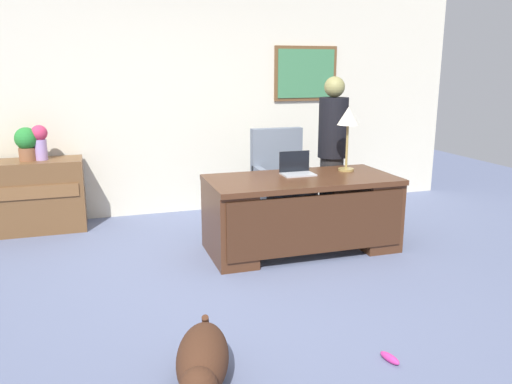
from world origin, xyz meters
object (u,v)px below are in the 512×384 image
(credenza, at_px, (24,197))
(dog_toy_bone, at_px, (390,358))
(person_standing, at_px, (332,151))
(desk, at_px, (302,211))
(laptop, at_px, (296,169))
(armchair, at_px, (281,183))
(potted_plant, at_px, (27,142))
(vase_with_flowers, at_px, (40,140))
(desk_lamp, at_px, (348,120))
(dog_lying, at_px, (202,361))

(credenza, bearing_deg, dog_toy_bone, -55.27)
(person_standing, bearing_deg, desk, -134.57)
(credenza, relative_size, laptop, 3.97)
(person_standing, xyz_separation_m, dog_toy_bone, (-0.86, -2.64, -0.84))
(desk, relative_size, armchair, 1.67)
(person_standing, bearing_deg, potted_plant, 164.92)
(person_standing, bearing_deg, credenza, 165.32)
(desk, xyz_separation_m, potted_plant, (-2.59, 1.48, 0.59))
(desk, height_order, vase_with_flowers, vase_with_flowers)
(desk, distance_m, person_standing, 0.98)
(credenza, height_order, laptop, laptop)
(desk, distance_m, dog_toy_bone, 2.07)
(laptop, xyz_separation_m, dog_toy_bone, (-0.26, -2.21, -0.77))
(vase_with_flowers, bearing_deg, person_standing, -15.71)
(desk, height_order, person_standing, person_standing)
(armchair, relative_size, potted_plant, 3.05)
(armchair, distance_m, desk_lamp, 1.12)
(person_standing, distance_m, laptop, 0.75)
(credenza, bearing_deg, desk, -28.91)
(dog_lying, height_order, vase_with_flowers, vase_with_flowers)
(vase_with_flowers, bearing_deg, laptop, -27.77)
(desk, xyz_separation_m, vase_with_flowers, (-2.46, 1.48, 0.60))
(credenza, bearing_deg, dog_lying, -69.38)
(person_standing, bearing_deg, laptop, -144.20)
(desk_lamp, xyz_separation_m, vase_with_flowers, (-3.02, 1.28, -0.25))
(laptop, bearing_deg, armchair, 81.82)
(desk, bearing_deg, person_standing, 45.43)
(person_standing, height_order, vase_with_flowers, person_standing)
(desk, relative_size, potted_plant, 5.09)
(credenza, relative_size, dog_toy_bone, 8.25)
(laptop, relative_size, desk_lamp, 0.49)
(credenza, distance_m, dog_lying, 3.63)
(person_standing, height_order, dog_lying, person_standing)
(vase_with_flowers, height_order, potted_plant, vase_with_flowers)
(armchair, distance_m, dog_toy_bone, 2.97)
(dog_lying, xyz_separation_m, vase_with_flowers, (-1.05, 3.39, 0.85))
(laptop, height_order, dog_toy_bone, laptop)
(dog_lying, xyz_separation_m, potted_plant, (-1.19, 3.39, 0.84))
(armchair, xyz_separation_m, laptop, (-0.10, -0.70, 0.30))
(person_standing, relative_size, vase_with_flowers, 4.43)
(armchair, height_order, laptop, armchair)
(vase_with_flowers, bearing_deg, potted_plant, 180.00)
(potted_plant, bearing_deg, credenza, -179.11)
(credenza, relative_size, desk_lamp, 1.95)
(desk, bearing_deg, desk_lamp, 19.24)
(laptop, bearing_deg, dog_toy_bone, -96.63)
(desk, relative_size, person_standing, 1.09)
(laptop, xyz_separation_m, potted_plant, (-2.60, 1.30, 0.20))
(dog_toy_bone, bearing_deg, armchair, 83.00)
(armchair, xyz_separation_m, dog_lying, (-1.51, -2.79, -0.33))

